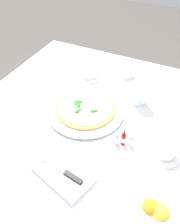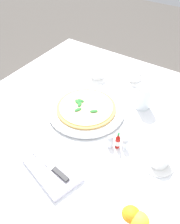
% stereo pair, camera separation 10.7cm
% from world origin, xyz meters
% --- Properties ---
extents(ground_plane, '(8.00, 8.00, 0.00)m').
position_xyz_m(ground_plane, '(0.00, 0.00, 0.00)').
color(ground_plane, '#4C4742').
extents(dining_table, '(1.18, 1.18, 0.76)m').
position_xyz_m(dining_table, '(0.00, 0.00, 0.63)').
color(dining_table, white).
rests_on(dining_table, ground_plane).
extents(pizza_plate, '(0.36, 0.36, 0.02)m').
position_xyz_m(pizza_plate, '(0.06, -0.02, 0.77)').
color(pizza_plate, white).
rests_on(pizza_plate, dining_table).
extents(pizza, '(0.28, 0.28, 0.02)m').
position_xyz_m(pizza, '(0.06, -0.02, 0.78)').
color(pizza, tan).
rests_on(pizza, pizza_plate).
extents(coffee_cup_left_edge, '(0.13, 0.13, 0.06)m').
position_xyz_m(coffee_cup_left_edge, '(0.16, -0.29, 0.79)').
color(coffee_cup_left_edge, white).
rests_on(coffee_cup_left_edge, dining_table).
extents(coffee_cup_far_left, '(0.13, 0.13, 0.07)m').
position_xyz_m(coffee_cup_far_left, '(-0.02, -0.38, 0.79)').
color(coffee_cup_far_left, white).
rests_on(coffee_cup_far_left, dining_table).
extents(coffee_cup_back_corner, '(0.13, 0.13, 0.06)m').
position_xyz_m(coffee_cup_back_corner, '(-0.33, 0.07, 0.79)').
color(coffee_cup_back_corner, white).
rests_on(coffee_cup_back_corner, dining_table).
extents(water_glass_near_right, '(0.07, 0.07, 0.12)m').
position_xyz_m(water_glass_near_right, '(-0.15, -0.20, 0.81)').
color(water_glass_near_right, white).
rests_on(water_glass_near_right, dining_table).
extents(napkin_folded, '(0.25, 0.19, 0.02)m').
position_xyz_m(napkin_folded, '(-0.02, 0.31, 0.77)').
color(napkin_folded, white).
rests_on(napkin_folded, dining_table).
extents(dinner_knife, '(0.20, 0.05, 0.01)m').
position_xyz_m(dinner_knife, '(-0.01, 0.31, 0.78)').
color(dinner_knife, silver).
rests_on(dinner_knife, napkin_folded).
extents(citrus_bowl, '(0.15, 0.15, 0.07)m').
position_xyz_m(citrus_bowl, '(-0.35, 0.32, 0.79)').
color(citrus_bowl, white).
rests_on(citrus_bowl, dining_table).
extents(hot_sauce_bottle, '(0.02, 0.02, 0.08)m').
position_xyz_m(hot_sauce_bottle, '(-0.16, 0.08, 0.79)').
color(hot_sauce_bottle, '#B7140F').
rests_on(hot_sauce_bottle, dining_table).
extents(salt_shaker, '(0.03, 0.03, 0.06)m').
position_xyz_m(salt_shaker, '(-0.14, 0.09, 0.78)').
color(salt_shaker, white).
rests_on(salt_shaker, dining_table).
extents(pepper_shaker, '(0.03, 0.03, 0.06)m').
position_xyz_m(pepper_shaker, '(-0.19, 0.07, 0.78)').
color(pepper_shaker, white).
rests_on(pepper_shaker, dining_table).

